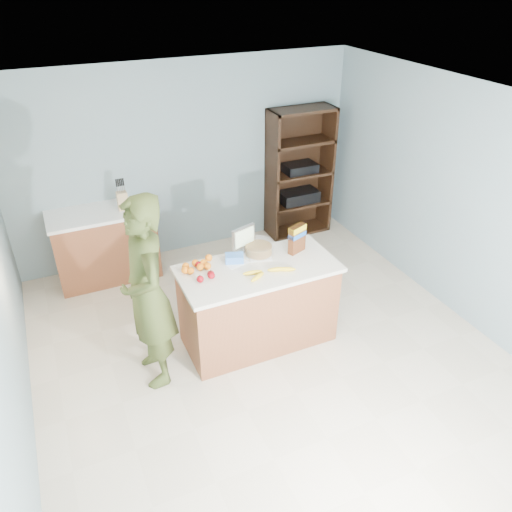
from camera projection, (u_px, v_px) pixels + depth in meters
name	position (u px, v px, depth m)	size (l,w,h in m)	color
floor	(270.00, 356.00, 5.08)	(4.50, 5.00, 0.02)	beige
walls	(273.00, 210.00, 4.23)	(4.52, 5.02, 2.51)	gray
counter_peninsula	(258.00, 307.00, 5.10)	(1.56, 0.76, 0.90)	brown
back_cabinet	(106.00, 244.00, 6.14)	(1.24, 0.62, 0.90)	brown
shelving_unit	(298.00, 174.00, 7.02)	(0.90, 0.40, 1.80)	black
person	(147.00, 294.00, 4.40)	(0.68, 0.45, 1.88)	#363F1A
knife_block	(122.00, 200.00, 5.91)	(0.12, 0.10, 0.31)	tan
envelopes	(249.00, 261.00, 4.95)	(0.49, 0.17, 0.00)	white
bananas	(268.00, 272.00, 4.74)	(0.51, 0.19, 0.04)	yellow
apples	(205.00, 273.00, 4.70)	(0.19, 0.31, 0.07)	maroon
oranges	(198.00, 265.00, 4.82)	(0.35, 0.23, 0.07)	orange
blue_carton	(234.00, 258.00, 4.92)	(0.18, 0.12, 0.08)	blue
salad_bowl	(259.00, 248.00, 5.05)	(0.30, 0.30, 0.13)	#267219
tv	(243.00, 238.00, 5.03)	(0.28, 0.12, 0.28)	silver
cereal_box	(297.00, 237.00, 5.02)	(0.21, 0.14, 0.30)	#592B14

